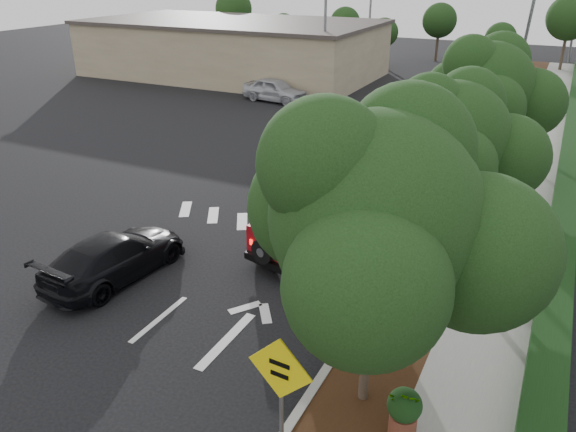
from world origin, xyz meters
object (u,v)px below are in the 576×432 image
Objects in this scene: red_jeep at (311,223)px; silver_suv_ahead at (379,176)px; speed_hump_sign at (281,384)px; black_suv_oncoming at (115,256)px.

red_jeep is 0.72× the size of silver_suv_ahead.
speed_hump_sign reaches higher than red_jeep.
black_suv_oncoming is at bearing 155.87° from speed_hump_sign.
black_suv_oncoming is at bearing -105.30° from silver_suv_ahead.
silver_suv_ahead reaches higher than black_suv_oncoming.
red_jeep is 5.48m from silver_suv_ahead.
speed_hump_sign reaches higher than silver_suv_ahead.
silver_suv_ahead is 1.23× the size of black_suv_oncoming.
red_jeep is 5.79m from black_suv_oncoming.
speed_hump_sign is at bearing -67.33° from silver_suv_ahead.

